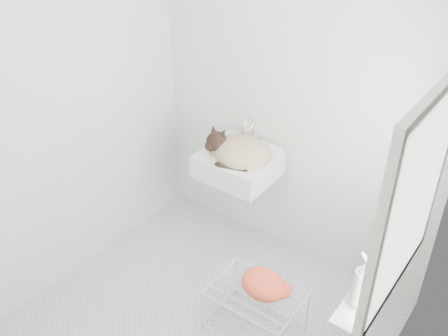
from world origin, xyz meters
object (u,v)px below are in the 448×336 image
Objects in this scene: cat at (238,152)px; bottle_b at (380,272)px; wire_rack at (254,313)px; sink at (238,155)px; bottle_a at (359,304)px; bottle_c at (387,262)px.

cat is 1.36m from bottle_b.
wire_rack is at bearing -173.58° from bottle_b.
sink is 2.69× the size of bottle_b.
bottle_a is at bearing -32.16° from sink.
sink is 0.94× the size of wire_rack.
sink is 1.34m from bottle_c.
cat is 1.10m from wire_rack.
bottle_c is (1.27, -0.44, 0.00)m from sink.
bottle_b is at bearing -90.00° from bottle_c.
bottle_b is (1.27, -0.53, 0.00)m from sink.
sink is at bearing 133.17° from wire_rack.
bottle_a is 0.27m from bottle_b.
wire_rack is at bearing -50.19° from cat.
bottle_a reaches higher than bottle_b.
sink is 1.09m from wire_rack.
sink reaches higher than wire_rack.
cat is (0.01, -0.02, 0.04)m from sink.
bottle_b is 0.09m from bottle_c.
bottle_b reaches higher than bottle_c.
sink is at bearing 121.64° from cat.
sink is at bearing 157.26° from bottle_b.
cat is at bearing 161.52° from bottle_c.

